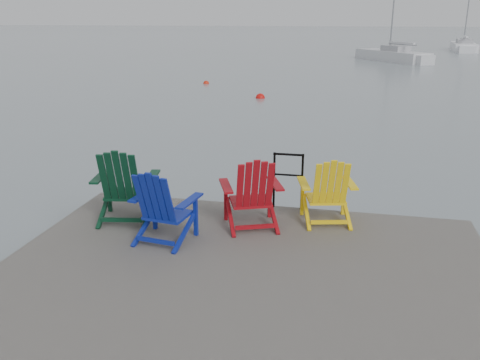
% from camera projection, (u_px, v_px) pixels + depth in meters
% --- Properties ---
extents(ground, '(400.00, 400.00, 0.00)m').
position_uv_depth(ground, '(239.00, 318.00, 6.01)').
color(ground, slate).
rests_on(ground, ground).
extents(dock, '(6.00, 5.00, 1.40)m').
position_uv_depth(dock, '(239.00, 292.00, 5.90)').
color(dock, '#2D2A28').
rests_on(dock, ground).
extents(handrail, '(0.48, 0.04, 0.90)m').
position_uv_depth(handrail, '(288.00, 175.00, 7.92)').
color(handrail, black).
rests_on(handrail, dock).
extents(chair_green, '(1.00, 0.94, 1.13)m').
position_uv_depth(chair_green, '(124.00, 184.00, 7.41)').
color(chair_green, black).
rests_on(chair_green, dock).
extents(chair_blue, '(0.89, 0.84, 1.03)m').
position_uv_depth(chair_blue, '(162.00, 205.00, 6.73)').
color(chair_blue, navy).
rests_on(chair_blue, dock).
extents(chair_red, '(1.02, 0.98, 1.06)m').
position_uv_depth(chair_red, '(252.00, 192.00, 7.18)').
color(chair_red, maroon).
rests_on(chair_red, dock).
extents(chair_yellow, '(0.92, 0.87, 1.01)m').
position_uv_depth(chair_yellow, '(328.00, 190.00, 7.35)').
color(chair_yellow, yellow).
rests_on(chair_yellow, dock).
extents(sailboat_near, '(5.68, 7.10, 10.22)m').
position_uv_depth(sailboat_near, '(392.00, 57.00, 40.91)').
color(sailboat_near, silver).
rests_on(sailboat_near, ground).
extents(sailboat_mid, '(2.96, 8.44, 11.43)m').
position_uv_depth(sailboat_mid, '(463.00, 47.00, 53.43)').
color(sailboat_mid, white).
rests_on(sailboat_mid, ground).
extents(buoy_a, '(0.41, 0.41, 0.41)m').
position_uv_depth(buoy_a, '(260.00, 98.00, 22.30)').
color(buoy_a, red).
rests_on(buoy_a, ground).
extents(buoy_b, '(0.32, 0.32, 0.32)m').
position_uv_depth(buoy_b, '(206.00, 84.00, 27.13)').
color(buoy_b, red).
rests_on(buoy_b, ground).
extents(buoy_d, '(0.41, 0.41, 0.41)m').
position_uv_depth(buoy_d, '(369.00, 59.00, 42.72)').
color(buoy_d, red).
rests_on(buoy_d, ground).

